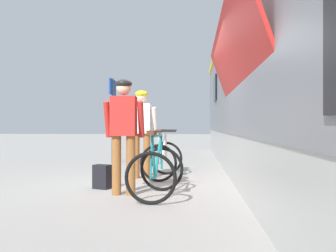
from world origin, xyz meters
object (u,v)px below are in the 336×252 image
(train_car, at_px, (303,80))
(cyclist_near_in_white, at_px, (142,126))
(bicycle_near_white, at_px, (162,158))
(bicycle_far_teal, at_px, (157,170))
(cyclist_far_in_red, at_px, (124,126))
(platform_sign_post, at_px, (113,106))
(backpack_on_platform, at_px, (102,177))

(train_car, relative_size, cyclist_near_in_white, 9.73)
(bicycle_near_white, bearing_deg, bicycle_far_teal, -87.38)
(train_car, distance_m, cyclist_far_in_red, 3.91)
(bicycle_far_teal, bearing_deg, platform_sign_post, 110.51)
(cyclist_near_in_white, relative_size, cyclist_far_in_red, 1.00)
(cyclist_near_in_white, xyz_separation_m, backpack_on_platform, (-0.48, -1.21, -0.85))
(train_car, relative_size, backpack_on_platform, 42.85)
(platform_sign_post, bearing_deg, train_car, -30.02)
(bicycle_far_teal, height_order, platform_sign_post, platform_sign_post)
(backpack_on_platform, bearing_deg, cyclist_far_in_red, -26.07)
(cyclist_near_in_white, bearing_deg, bicycle_near_white, 10.52)
(cyclist_far_in_red, height_order, bicycle_far_teal, cyclist_far_in_red)
(cyclist_near_in_white, bearing_deg, platform_sign_post, 113.81)
(bicycle_near_white, bearing_deg, cyclist_near_in_white, -169.48)
(bicycle_far_teal, bearing_deg, train_car, 37.71)
(cyclist_far_in_red, height_order, bicycle_near_white, cyclist_far_in_red)
(cyclist_far_in_red, distance_m, platform_sign_post, 4.77)
(cyclist_far_in_red, distance_m, backpack_on_platform, 1.10)
(cyclist_far_in_red, relative_size, bicycle_far_teal, 1.59)
(bicycle_far_teal, xyz_separation_m, platform_sign_post, (-1.76, 4.71, 1.22))
(cyclist_near_in_white, xyz_separation_m, platform_sign_post, (-1.26, 2.85, 0.57))
(train_car, relative_size, cyclist_far_in_red, 9.73)
(backpack_on_platform, bearing_deg, platform_sign_post, 122.09)
(train_car, bearing_deg, cyclist_far_in_red, -148.75)
(bicycle_far_teal, bearing_deg, cyclist_near_in_white, 105.16)
(train_car, distance_m, bicycle_far_teal, 3.79)
(bicycle_far_teal, relative_size, backpack_on_platform, 2.76)
(cyclist_far_in_red, bearing_deg, bicycle_near_white, 76.54)
(cyclist_near_in_white, relative_size, platform_sign_post, 0.73)
(bicycle_near_white, bearing_deg, backpack_on_platform, -124.90)
(backpack_on_platform, height_order, platform_sign_post, platform_sign_post)
(cyclist_near_in_white, height_order, bicycle_near_white, cyclist_near_in_white)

